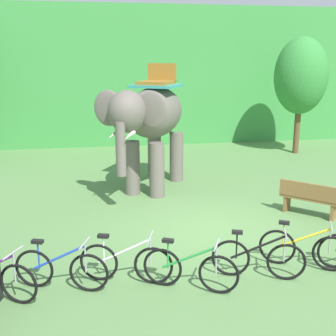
{
  "coord_description": "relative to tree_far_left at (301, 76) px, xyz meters",
  "views": [
    {
      "loc": [
        -2.58,
        -9.17,
        3.96
      ],
      "look_at": [
        -0.84,
        1.0,
        1.3
      ],
      "focal_mm": 46.1,
      "sensor_mm": 36.0,
      "label": 1
    }
  ],
  "objects": [
    {
      "name": "ground_plane",
      "position": [
        -5.8,
        -7.63,
        -3.21
      ],
      "size": [
        80.0,
        80.0,
        0.0
      ],
      "primitive_type": "plane",
      "color": "#567F47"
    },
    {
      "name": "bike_green",
      "position": [
        -6.86,
        -10.15,
        -2.82
      ],
      "size": [
        1.57,
        0.82,
        0.92
      ],
      "color": "black",
      "rests_on": "ground"
    },
    {
      "name": "elephant",
      "position": [
        -6.74,
        -4.22,
        -1.0
      ],
      "size": [
        3.16,
        4.09,
        3.78
      ],
      "color": "#665E56",
      "rests_on": "ground"
    },
    {
      "name": "bike_blue",
      "position": [
        -9.07,
        -9.77,
        -2.82
      ],
      "size": [
        1.64,
        0.69,
        0.92
      ],
      "color": "black",
      "rests_on": "ground"
    },
    {
      "name": "wooden_bench",
      "position": [
        -3.06,
        -7.11,
        -2.73
      ],
      "size": [
        1.35,
        1.35,
        0.89
      ],
      "color": "brown",
      "rests_on": "ground"
    },
    {
      "name": "bike_white",
      "position": [
        -7.94,
        -9.71,
        -2.82
      ],
      "size": [
        1.65,
        0.66,
        0.92
      ],
      "color": "black",
      "rests_on": "ground"
    },
    {
      "name": "bike_black",
      "position": [
        -5.54,
        -9.96,
        -2.82
      ],
      "size": [
        1.63,
        0.7,
        0.92
      ],
      "color": "black",
      "rests_on": "ground"
    },
    {
      "name": "foliage_hedge",
      "position": [
        -5.8,
        5.69,
        -0.1
      ],
      "size": [
        36.0,
        6.0,
        6.21
      ],
      "primitive_type": "cube",
      "color": "#3D8E42",
      "rests_on": "ground"
    },
    {
      "name": "bike_yellow",
      "position": [
        -4.52,
        -9.72,
        -2.82
      ],
      "size": [
        1.54,
        0.86,
        0.92
      ],
      "color": "black",
      "rests_on": "ground"
    },
    {
      "name": "tree_far_left",
      "position": [
        0.0,
        0.0,
        0.0
      ],
      "size": [
        2.16,
        2.16,
        4.78
      ],
      "color": "brown",
      "rests_on": "ground"
    }
  ]
}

